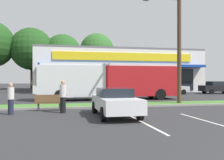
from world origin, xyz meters
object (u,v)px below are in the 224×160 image
Objects in this scene: utility_pole at (178,27)px; bus_stop_bench at (49,102)px; pedestrian_near_bench at (63,97)px; car_0 at (218,87)px; pedestrian_by_pole at (11,99)px; city_bus at (110,80)px; car_5 at (75,89)px; car_3 at (170,88)px; car_4 at (115,101)px.

utility_pole reaches higher than bus_stop_bench.
pedestrian_near_bench is (-8.26, -2.85, -4.80)m from utility_pole.
car_0 is at bearing 12.31° from pedestrian_near_bench.
car_0 is at bearing 74.95° from pedestrian_by_pole.
utility_pole is 7.76m from city_bus.
car_5 is (-6.79, 10.38, -4.88)m from utility_pole.
utility_pole is 6.68× the size of bus_stop_bench.
car_0 is 27.14m from pedestrian_by_pole.
pedestrian_by_pole reaches higher than car_0.
car_3 is 1.06× the size of car_5.
utility_pole is 6.45× the size of pedestrian_by_pole.
car_5 reaches higher than car_4.
car_0 reaches higher than car_3.
car_3 is 11.95m from car_5.
car_3 is at bearing 84.92° from pedestrian_by_pole.
city_bus is at bearing -143.38° from car_3.
car_0 is 1.13× the size of car_5.
car_5 is at bearing -171.80° from car_3.
pedestrian_by_pole reaches higher than car_4.
car_5 reaches higher than bus_stop_bench.
pedestrian_near_bench is at bearing 124.03° from bus_stop_bench.
car_3 is at bearing 178.78° from car_0.
bus_stop_bench is 0.97× the size of pedestrian_by_pole.
car_0 is 6.71m from car_3.
car_4 is at bearing -58.60° from pedestrian_near_bench.
car_4 is (-1.75, -9.97, -1.03)m from city_bus.
car_0 is 1.07× the size of car_3.
car_0 is 24.05m from car_4.
pedestrian_near_bench is at bearing 83.62° from car_5.
city_bus reaches higher than pedestrian_by_pole.
city_bus is 2.86× the size of car_3.
car_4 is 15.00m from car_5.
utility_pole is 2.41× the size of car_3.
utility_pole reaches higher than car_3.
bus_stop_bench is 19.70m from car_3.
car_4 reaches higher than bus_stop_bench.
car_0 is 2.86× the size of pedestrian_by_pole.
utility_pole is at bearing -5.15° from pedestrian_near_bench.
city_bus reaches higher than bus_stop_bench.
car_5 is 2.34× the size of pedestrian_near_bench.
utility_pole is 17.44m from car_0.
car_5 is at bearing -60.82° from city_bus.
pedestrian_near_bench is at bearing 62.31° from city_bus.
bus_stop_bench is at bearing 54.03° from city_bus.
city_bus is at bearing -125.80° from bus_stop_bench.
utility_pole is 8.86m from car_4.
pedestrian_by_pole is at bearing 49.90° from city_bus.
car_3 is 21.94m from pedestrian_by_pole.
pedestrian_near_bench is (0.80, -1.18, 0.40)m from bus_stop_bench.
bus_stop_bench is 1.48m from pedestrian_near_bench.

